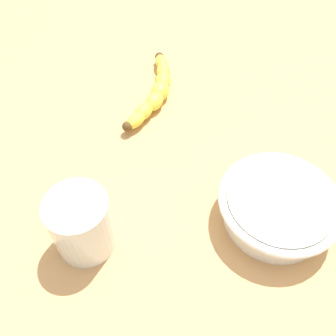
{
  "coord_description": "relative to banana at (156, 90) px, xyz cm",
  "views": [
    {
      "loc": [
        -5.76,
        -38.38,
        50.66
      ],
      "look_at": [
        1.58,
        -3.64,
        5.0
      ],
      "focal_mm": 39.31,
      "sensor_mm": 36.0,
      "label": 1
    }
  ],
  "objects": [
    {
      "name": "smoothie_glass",
      "position": [
        -15.19,
        -28.0,
        2.97
      ],
      "size": [
        8.28,
        8.28,
        9.66
      ],
      "color": "silver",
      "rests_on": "wooden_tabletop"
    },
    {
      "name": "banana",
      "position": [
        0.0,
        0.0,
        0.0
      ],
      "size": [
        11.73,
        20.59,
        3.33
      ],
      "rotation": [
        0.0,
        0.0,
        1.1
      ],
      "color": "yellow",
      "rests_on": "wooden_tabletop"
    },
    {
      "name": "wooden_tabletop",
      "position": [
        -3.18,
        -15.36,
        -3.17
      ],
      "size": [
        120.0,
        120.0,
        3.0
      ],
      "primitive_type": "cube",
      "color": "tan",
      "rests_on": "ground"
    },
    {
      "name": "ceramic_bowl",
      "position": [
        12.01,
        -29.89,
        1.46
      ],
      "size": [
        17.33,
        17.33,
        5.29
      ],
      "color": "white",
      "rests_on": "wooden_tabletop"
    }
  ]
}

